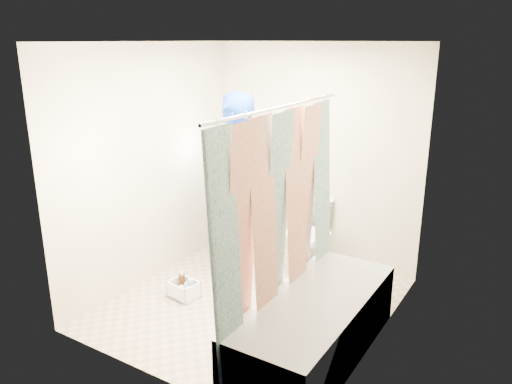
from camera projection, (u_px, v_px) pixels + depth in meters
The scene contains 14 objects.
floor at pixel (252, 303), 4.77m from camera, with size 2.60×2.60×0.00m, color tan.
ceiling at pixel (252, 42), 4.07m from camera, with size 2.40×2.60×0.02m, color white.
wall_back at pixel (315, 155), 5.48m from camera, with size 2.40×0.02×2.40m, color #C4B996.
wall_front at pixel (149, 228), 3.37m from camera, with size 2.40×0.02×2.40m, color #C4B996.
wall_left at pixel (151, 165), 5.03m from camera, with size 0.02×2.60×2.40m, color #C4B996.
wall_right at pixel (384, 206), 3.82m from camera, with size 0.02×2.60×2.40m, color #C4B996.
bathtub at pixel (315, 325), 3.92m from camera, with size 0.70×1.75×0.50m.
curtain_rod at pixel (281, 107), 3.59m from camera, with size 0.02×0.02×1.90m, color silver.
shower_curtain at pixel (279, 228), 3.87m from camera, with size 0.06×1.75×1.80m, color white.
toilet at pixel (310, 236), 5.39m from camera, with size 0.43×0.75×0.77m, color white.
tank_lid at pixel (308, 234), 5.26m from camera, with size 0.47×0.20×0.04m, color silver.
tank_internals at pixel (310, 197), 5.48m from camera, with size 0.18×0.08×0.25m.
plumber at pixel (234, 185), 5.20m from camera, with size 0.70×0.46×1.93m, color navy.
cleaning_caddy at pixel (184, 290), 4.85m from camera, with size 0.30×0.26×0.21m.
Camera 1 is at (2.27, -3.59, 2.42)m, focal length 35.00 mm.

